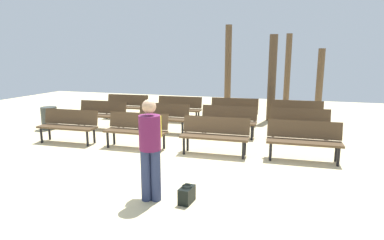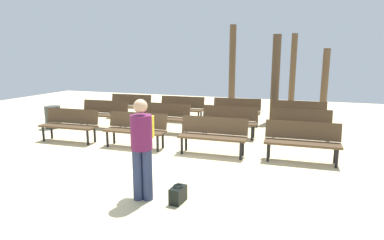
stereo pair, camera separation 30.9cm
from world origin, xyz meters
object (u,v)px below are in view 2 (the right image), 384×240
Objects in this scene: tree_1 at (325,83)px; trash_bin at (53,117)px; bench_r2_c3 at (300,113)px; bench_r1_c2 at (229,119)px; bench_r1_c3 at (301,123)px; bench_r1_c0 at (104,112)px; handbag at (178,194)px; tree_0 at (293,72)px; bench_r2_c2 at (236,110)px; bench_r2_c1 at (181,107)px; bench_r0_c0 at (70,123)px; bench_r1_c1 at (164,116)px; bench_r2_c0 at (130,105)px; visitor_with_backpack at (142,143)px; bench_r0_c1 at (136,128)px; tree_2 at (232,69)px; tree_3 at (275,79)px; bench_r0_c3 at (302,139)px; bench_r0_c2 at (213,133)px.

trash_bin is at bearing -149.73° from tree_1.
bench_r2_c3 is 0.63× the size of tree_1.
bench_r1_c3 is (1.96, 0.12, 0.00)m from bench_r1_c2.
bench_r1_c0 reaches higher than trash_bin.
bench_r2_c3 is 4.79× the size of handbag.
tree_0 is 1.25× the size of tree_1.
bench_r1_c2 is at bearing -137.85° from bench_r2_c3.
bench_r2_c2 is 6.25m from handbag.
bench_r2_c1 reaches higher than trash_bin.
trash_bin is at bearing -162.53° from bench_r2_c3.
bench_r0_c0 and bench_r1_c1 have the same top height.
bench_r2_c0 is at bearing 125.58° from handbag.
visitor_with_backpack reaches higher than bench_r2_c3.
bench_r0_c1 is 4.00m from bench_r2_c0.
tree_2 reaches higher than tree_3.
bench_r0_c3 is 7.69m from trash_bin.
tree_1 is at bearing 56.13° from bench_r1_c2.
bench_r2_c3 is at bearing 30.15° from bench_r0_c0.
tree_2 reaches higher than bench_r1_c1.
bench_r0_c3 is at bearing -16.58° from bench_r1_c0.
bench_r1_c3 is at bearing -41.80° from bench_r2_c2.
bench_r0_c2 and bench_r1_c3 have the same top height.
bench_r0_c0 is at bearing 148.54° from handbag.
tree_1 reaches higher than visitor_with_backpack.
bench_r0_c2 is at bearing -91.03° from bench_r2_c2.
bench_r0_c2 is at bearing -60.20° from bench_r2_c1.
bench_r2_c1 is at bearing 141.29° from bench_r1_c2.
tree_1 is at bearing 75.85° from bench_r1_c3.
bench_r2_c0 is (-4.12, 1.56, 0.00)m from bench_r1_c2.
bench_r2_c0 is 7.14m from visitor_with_backpack.
bench_r0_c3 and bench_r1_c0 have the same top height.
bench_r1_c1 is at bearing -178.42° from bench_r1_c2.
bench_r0_c0 is 4.01m from bench_r2_c1.
visitor_with_backpack is (-0.42, -2.73, 0.43)m from bench_r0_c2.
bench_r1_c0 is at bearing -178.69° from bench_r1_c1.
bench_r0_c1 and bench_r2_c3 have the same top height.
bench_r1_c3 is 1.00× the size of bench_r2_c0.
visitor_with_backpack is (-3.08, -8.63, -0.34)m from tree_1.
bench_r0_c1 and bench_r2_c0 have the same top height.
bench_r0_c1 is 2.65m from bench_r1_c0.
bench_r1_c0 is 0.98× the size of visitor_with_backpack.
trash_bin is at bearing -159.18° from bench_r2_c2.
bench_r1_c0 and bench_r1_c3 have the same top height.
bench_r0_c0 is 1.00× the size of bench_r0_c1.
tree_0 is at bearing 77.15° from bench_r0_c2.
tree_3 is (1.14, 1.01, 1.00)m from bench_r2_c2.
bench_r0_c2 is at bearing -139.41° from bench_r1_c3.
bench_r0_c3 is 1.01× the size of bench_r1_c2.
bench_r1_c3 is 5.34m from tree_2.
tree_1 reaches higher than bench_r0_c2.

